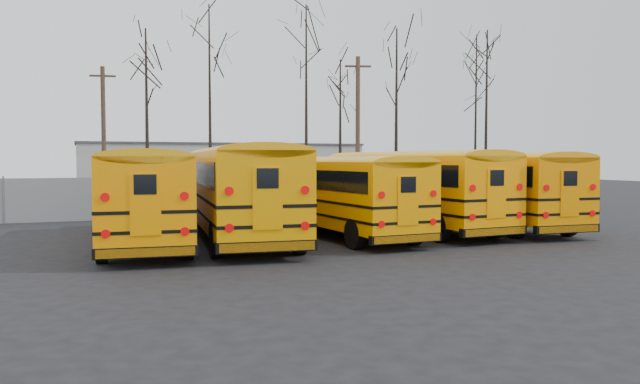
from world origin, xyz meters
name	(u,v)px	position (x,y,z in m)	size (l,w,h in m)	color
ground	(366,244)	(0.00, 0.00, 0.00)	(120.00, 120.00, 0.00)	black
fence	(265,195)	(0.00, 12.00, 1.00)	(40.00, 0.04, 2.00)	gray
distant_building	(220,170)	(2.00, 32.00, 2.00)	(22.00, 8.00, 4.00)	beige
bus_a	(144,189)	(-6.88, 2.67, 1.86)	(3.62, 11.53, 3.18)	black
bus_b	(239,184)	(-3.68, 2.63, 1.97)	(3.93, 12.22, 3.36)	black
bus_c	(338,189)	(0.07, 2.56, 1.76)	(3.08, 10.83, 3.00)	black
bus_d	(409,183)	(3.46, 3.27, 1.89)	(3.50, 11.67, 3.22)	black
bus_e	(486,183)	(6.92, 2.97, 1.85)	(3.10, 11.40, 3.16)	black
utility_pole_left	(104,136)	(-7.49, 19.18, 4.18)	(1.45, 0.34, 8.14)	#443326
utility_pole_right	(358,128)	(7.95, 17.93, 4.84)	(1.64, 0.62, 9.43)	#503A2D
tree_2	(147,120)	(-5.34, 16.62, 4.98)	(0.26, 0.26, 9.96)	black
tree_3	(210,108)	(-1.97, 16.13, 5.72)	(0.26, 0.26, 11.45)	black
tree_4	(306,108)	(3.20, 14.57, 5.76)	(0.26, 0.26, 11.52)	black
tree_5	(340,132)	(6.44, 17.25, 4.53)	(0.26, 0.26, 9.05)	black
tree_6	(396,118)	(9.30, 15.25, 5.40)	(0.26, 0.26, 10.79)	black
tree_7	(476,120)	(14.08, 13.84, 5.25)	(0.26, 0.26, 10.50)	black
tree_8	(486,115)	(17.62, 17.61, 5.89)	(0.26, 0.26, 11.77)	black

